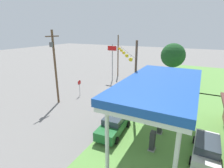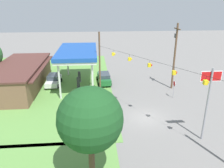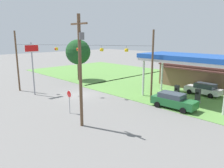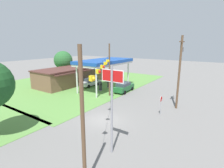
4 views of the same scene
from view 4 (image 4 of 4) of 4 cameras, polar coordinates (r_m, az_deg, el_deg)
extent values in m
plane|color=slate|center=(21.02, -2.96, -11.61)|extent=(160.00, 160.00, 0.00)
cube|color=#5B8E42|center=(41.62, -10.59, 0.75)|extent=(36.00, 28.00, 0.04)
cube|color=silver|center=(33.47, -2.41, 6.72)|extent=(11.70, 5.62, 0.35)
cube|color=#19479E|center=(33.42, -2.42, 7.49)|extent=(11.90, 5.82, 0.55)
cylinder|color=silver|center=(28.49, -5.14, 0.20)|extent=(0.28, 0.28, 4.88)
cylinder|color=silver|center=(37.01, 5.28, 3.21)|extent=(0.28, 0.28, 4.88)
cylinder|color=silver|center=(31.44, -11.37, 1.22)|extent=(0.28, 0.28, 4.88)
cylinder|color=silver|center=(39.33, -0.36, 3.85)|extent=(0.28, 0.28, 4.88)
cube|color=brown|center=(39.80, -12.93, 2.54)|extent=(15.83, 6.33, 3.40)
cube|color=#512D28|center=(39.52, -13.07, 5.14)|extent=(16.13, 6.63, 0.24)
cube|color=#512D28|center=(37.07, -9.34, 4.22)|extent=(14.25, 0.70, 0.20)
cube|color=gray|center=(33.30, -3.80, -2.09)|extent=(0.71, 0.56, 0.12)
cube|color=#333338|center=(33.08, -3.82, -0.63)|extent=(0.55, 0.40, 1.63)
cube|color=black|center=(32.88, -3.53, -0.13)|extent=(0.39, 0.03, 0.24)
cube|color=gray|center=(35.50, -0.96, -1.10)|extent=(0.71, 0.56, 0.12)
cube|color=#333338|center=(35.29, -0.97, 0.28)|extent=(0.55, 0.40, 1.63)
cube|color=black|center=(35.10, -0.68, 0.75)|extent=(0.39, 0.03, 0.24)
cube|color=#1E602D|center=(32.50, 3.97, -1.18)|extent=(5.09, 2.13, 0.86)
cube|color=#333D47|center=(32.07, 3.74, -0.06)|extent=(2.84, 1.85, 0.56)
cylinder|color=black|center=(34.36, 3.74, -1.13)|extent=(0.69, 0.26, 0.68)
cylinder|color=black|center=(33.55, 6.61, -1.54)|extent=(0.69, 0.26, 0.68)
cylinder|color=black|center=(31.73, 1.15, -2.31)|extent=(0.69, 0.26, 0.68)
cylinder|color=black|center=(30.86, 4.19, -2.79)|extent=(0.69, 0.26, 0.68)
cube|color=white|center=(36.93, -7.11, 0.37)|extent=(4.83, 1.98, 0.71)
cube|color=#333D47|center=(37.00, -6.83, 1.47)|extent=(2.68, 1.77, 0.64)
cylinder|color=black|center=(35.33, -7.61, -0.82)|extent=(0.69, 0.24, 0.68)
cylinder|color=black|center=(36.63, -9.76, -0.39)|extent=(0.69, 0.24, 0.68)
cylinder|color=black|center=(37.47, -4.49, 0.06)|extent=(0.69, 0.24, 0.68)
cylinder|color=black|center=(38.70, -6.62, 0.44)|extent=(0.69, 0.24, 0.68)
cylinder|color=#99999E|center=(22.78, 15.60, -7.25)|extent=(0.08, 0.08, 2.10)
cylinder|color=white|center=(22.44, 15.77, -4.73)|extent=(0.80, 0.03, 0.80)
cylinder|color=red|center=(22.44, 15.77, -4.73)|extent=(0.70, 0.03, 0.70)
cylinder|color=gray|center=(13.82, -0.08, -8.96)|extent=(0.18, 0.18, 7.20)
cube|color=white|center=(13.11, 0.17, 2.67)|extent=(0.06, 1.96, 0.96)
cube|color=red|center=(13.11, 0.17, 2.67)|extent=(0.07, 1.84, 0.84)
cylinder|color=brown|center=(24.87, 21.07, 3.25)|extent=(0.28, 0.28, 9.80)
cube|color=brown|center=(24.56, 21.88, 12.71)|extent=(2.20, 0.14, 0.14)
cylinder|color=#59595B|center=(24.91, 21.86, 10.39)|extent=(0.44, 0.44, 0.60)
cylinder|color=brown|center=(10.46, -9.54, -12.03)|extent=(0.24, 0.24, 8.77)
cylinder|color=brown|center=(29.14, -0.86, 4.44)|extent=(0.24, 0.24, 8.77)
cylinder|color=black|center=(19.19, -3.20, 7.27)|extent=(16.77, 10.02, 0.02)
cylinder|color=black|center=(12.84, -6.65, 3.48)|extent=(0.02, 0.02, 0.35)
cube|color=yellow|center=(12.90, -6.61, 1.84)|extent=(0.32, 0.32, 0.40)
sphere|color=yellow|center=(12.80, -6.03, 1.76)|extent=(0.28, 0.28, 0.28)
cylinder|color=black|center=(16.01, -4.59, 5.45)|extent=(0.02, 0.02, 0.35)
cube|color=yellow|center=(16.07, -4.56, 4.12)|extent=(0.32, 0.32, 0.40)
sphere|color=red|center=(15.96, -4.09, 4.07)|extent=(0.28, 0.28, 0.28)
cylinder|color=black|center=(19.21, -3.20, 6.75)|extent=(0.02, 0.02, 0.35)
cube|color=yellow|center=(19.26, -3.18, 5.64)|extent=(0.32, 0.32, 0.40)
sphere|color=red|center=(19.15, -2.78, 5.61)|extent=(0.28, 0.28, 0.28)
cylinder|color=black|center=(22.43, -2.20, 7.68)|extent=(0.02, 0.02, 0.35)
cube|color=yellow|center=(22.47, -2.19, 6.73)|extent=(0.32, 0.32, 0.40)
sphere|color=yellow|center=(22.36, -1.84, 6.70)|extent=(0.28, 0.28, 0.28)
cylinder|color=black|center=(25.65, -1.45, 8.38)|extent=(0.02, 0.02, 0.35)
cube|color=yellow|center=(25.69, -1.45, 7.54)|extent=(0.32, 0.32, 0.40)
sphere|color=yellow|center=(25.59, -1.14, 7.52)|extent=(0.28, 0.28, 0.28)
cylinder|color=#4C3828|center=(45.21, -15.39, 3.36)|extent=(0.44, 0.44, 2.95)
sphere|color=#28602D|center=(44.80, -15.64, 7.49)|extent=(4.49, 4.49, 4.49)
camera|label=1|loc=(46.61, 5.53, 14.29)|focal=28.00mm
camera|label=2|loc=(19.11, -79.30, 13.90)|focal=35.00mm
camera|label=3|loc=(39.66, 42.80, 8.54)|focal=35.00mm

